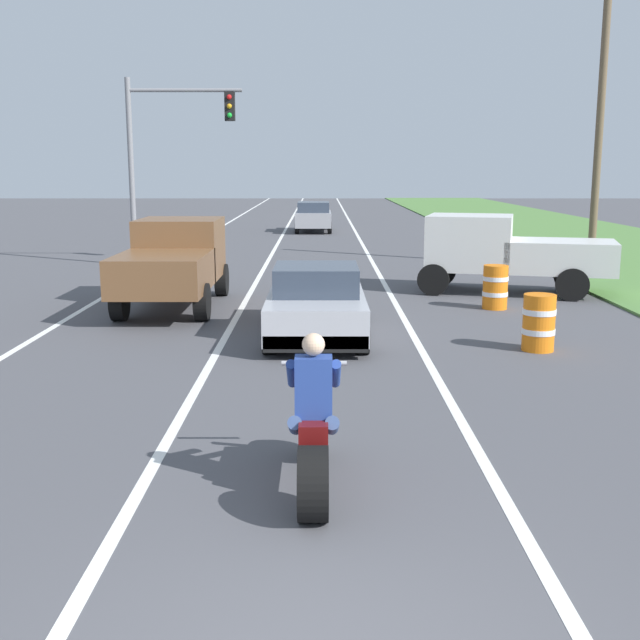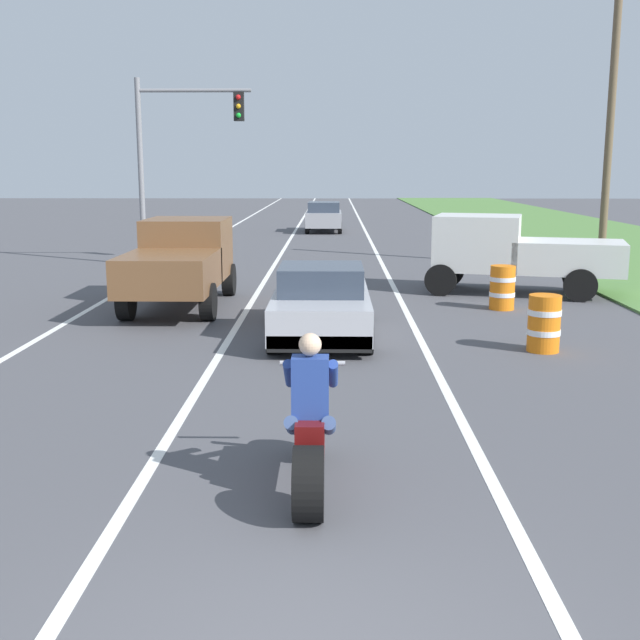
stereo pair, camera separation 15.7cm
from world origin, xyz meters
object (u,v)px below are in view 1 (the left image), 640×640
Objects in this scene: sports_car_silver at (319,303)px; pickup_truck_left_lane_brown at (176,260)px; motorcycle_with_rider at (316,436)px; pickup_truck_right_shoulder_white at (509,250)px; traffic_light_mast_near at (167,144)px; construction_barrel_mid at (498,287)px; distant_car_far_ahead at (316,216)px; construction_barrel_nearest at (541,322)px.

sports_car_silver is 0.90× the size of pickup_truck_left_lane_brown.
sports_car_silver is at bearing 90.07° from motorcycle_with_rider.
motorcycle_with_rider is 11.05m from pickup_truck_left_lane_brown.
pickup_truck_left_lane_brown is at bearing 136.74° from sports_car_silver.
pickup_truck_right_shoulder_white is 0.86× the size of traffic_light_mast_near.
pickup_truck_left_lane_brown is at bearing -165.01° from pickup_truck_right_shoulder_white.
pickup_truck_left_lane_brown is at bearing 107.32° from motorcycle_with_rider.
motorcycle_with_rider is 2.21× the size of construction_barrel_mid.
distant_car_far_ahead is (-4.33, 22.16, 0.27)m from construction_barrel_mid.
pickup_truck_left_lane_brown is at bearing -78.14° from traffic_light_mast_near.
pickup_truck_right_shoulder_white is at bearing -75.57° from distant_car_far_ahead.
sports_car_silver is 5.01m from construction_barrel_mid.
pickup_truck_left_lane_brown is 1.20× the size of distant_car_far_ahead.
motorcycle_with_rider is 32.52m from distant_car_far_ahead.
construction_barrel_mid is at bearing -42.18° from traffic_light_mast_near.
sports_car_silver is at bearing -132.64° from pickup_truck_right_shoulder_white.
traffic_light_mast_near reaches higher than motorcycle_with_rider.
sports_car_silver is 0.72× the size of traffic_light_mast_near.
distant_car_far_ahead is at bearing 104.43° from pickup_truck_right_shoulder_white.
construction_barrel_mid is 0.25× the size of distant_car_far_ahead.
pickup_truck_left_lane_brown is 0.93× the size of pickup_truck_right_shoulder_white.
construction_barrel_mid is (4.06, 10.36, -0.09)m from motorcycle_with_rider.
motorcycle_with_rider is at bearing -111.40° from construction_barrel_mid.
pickup_truck_left_lane_brown reaches higher than distant_car_far_ahead.
motorcycle_with_rider is 0.55× the size of distant_car_far_ahead.
traffic_light_mast_near is at bearing 105.00° from motorcycle_with_rider.
construction_barrel_mid is (7.35, -0.17, -0.60)m from pickup_truck_left_lane_brown.
sports_car_silver is 4.52m from pickup_truck_left_lane_brown.
construction_barrel_nearest is at bearing -98.07° from pickup_truck_right_shoulder_white.
pickup_truck_right_shoulder_white is 2.54m from construction_barrel_mid.
sports_car_silver reaches higher than construction_barrel_nearest.
sports_car_silver is 7.16m from pickup_truck_right_shoulder_white.
pickup_truck_right_shoulder_white is at bearing 81.93° from construction_barrel_nearest.
pickup_truck_right_shoulder_white is (4.84, 5.26, 0.48)m from sports_car_silver.
pickup_truck_left_lane_brown reaches higher than sports_car_silver.
distant_car_far_ahead is at bearing 99.01° from construction_barrel_nearest.
distant_car_far_ahead reaches higher than construction_barrel_mid.
traffic_light_mast_near is 12.66m from construction_barrel_mid.
motorcycle_with_rider is at bearing -75.00° from traffic_light_mast_near.
motorcycle_with_rider is at bearing -89.93° from sports_car_silver.
pickup_truck_right_shoulder_white is 1.29× the size of distant_car_far_ahead.
sports_car_silver is at bearing -144.41° from construction_barrel_mid.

